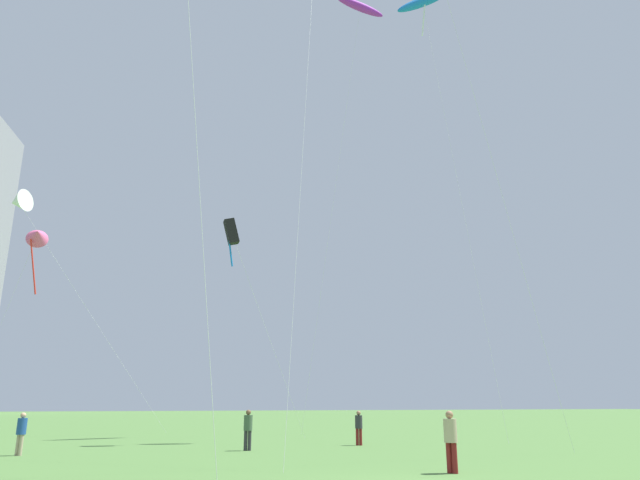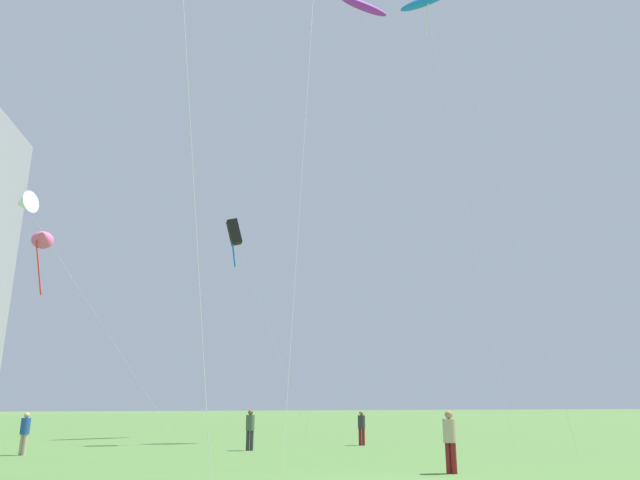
# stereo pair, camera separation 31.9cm
# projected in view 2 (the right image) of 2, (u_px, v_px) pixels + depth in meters

# --- Properties ---
(person_standing_0) EXTENTS (0.38, 0.38, 1.69)m
(person_standing_0) POSITION_uv_depth(u_px,v_px,m) (362.00, 425.00, 29.48)
(person_standing_0) COLOR maroon
(person_standing_0) RESTS_ON ground
(person_standing_1) EXTENTS (0.38, 0.38, 1.70)m
(person_standing_1) POSITION_uv_depth(u_px,v_px,m) (25.00, 430.00, 24.11)
(person_standing_1) COLOR tan
(person_standing_1) RESTS_ON ground
(person_standing_2) EXTENTS (0.41, 0.41, 1.86)m
(person_standing_2) POSITION_uv_depth(u_px,v_px,m) (450.00, 437.00, 18.01)
(person_standing_2) COLOR maroon
(person_standing_2) RESTS_ON ground
(person_standing_4) EXTENTS (0.40, 0.40, 1.78)m
(person_standing_4) POSITION_uv_depth(u_px,v_px,m) (250.00, 427.00, 26.41)
(person_standing_4) COLOR #2D2D33
(person_standing_4) RESTS_ON ground
(kite_flying_1) EXTENTS (4.27, 4.62, 31.61)m
(kite_flying_1) POSITION_uv_depth(u_px,v_px,m) (426.00, 1.00, 41.91)
(kite_flying_1) COLOR silver
(kite_flying_1) RESTS_ON ground
(kite_flying_2) EXTENTS (4.19, 2.65, 13.56)m
(kite_flying_2) POSITION_uv_depth(u_px,v_px,m) (43.00, 237.00, 38.31)
(kite_flying_2) COLOR silver
(kite_flying_2) RESTS_ON ground
(kite_flying_4) EXTENTS (6.34, 4.12, 33.96)m
(kite_flying_4) POSITION_uv_depth(u_px,v_px,m) (364.00, 7.00, 47.34)
(kite_flying_4) COLOR silver
(kite_flying_4) RESTS_ON ground
(kite_flying_5) EXTENTS (5.99, 4.00, 12.41)m
(kite_flying_5) POSITION_uv_depth(u_px,v_px,m) (234.00, 233.00, 33.38)
(kite_flying_5) COLOR silver
(kite_flying_5) RESTS_ON ground
(kite_flying_6) EXTENTS (11.80, 3.86, 15.96)m
(kite_flying_6) POSITION_uv_depth(u_px,v_px,m) (24.00, 203.00, 39.08)
(kite_flying_6) COLOR silver
(kite_flying_6) RESTS_ON ground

